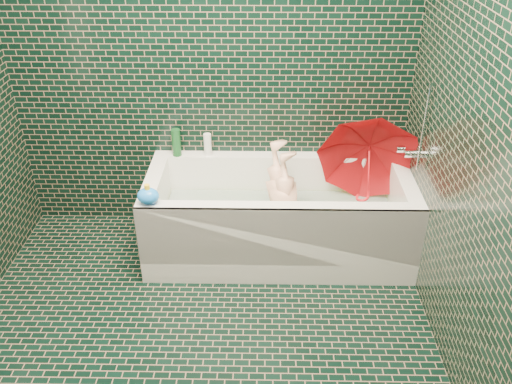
{
  "coord_description": "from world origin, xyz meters",
  "views": [
    {
      "loc": [
        0.35,
        -1.95,
        2.23
      ],
      "look_at": [
        0.31,
        0.82,
        0.57
      ],
      "focal_mm": 38.0,
      "sensor_mm": 36.0,
      "label": 1
    }
  ],
  "objects_px": {
    "bath_toy": "(148,196)",
    "bathtub": "(278,224)",
    "umbrella": "(369,170)",
    "rubber_duck": "(378,150)",
    "child": "(287,212)"
  },
  "relations": [
    {
      "from": "bath_toy",
      "to": "bathtub",
      "type": "bearing_deg",
      "value": 20.63
    },
    {
      "from": "bathtub",
      "to": "umbrella",
      "type": "xyz_separation_m",
      "value": [
        0.56,
        0.04,
        0.39
      ]
    },
    {
      "from": "bathtub",
      "to": "rubber_duck",
      "type": "xyz_separation_m",
      "value": [
        0.67,
        0.33,
        0.38
      ]
    },
    {
      "from": "child",
      "to": "rubber_duck",
      "type": "bearing_deg",
      "value": 104.49
    },
    {
      "from": "child",
      "to": "umbrella",
      "type": "bearing_deg",
      "value": 81.08
    },
    {
      "from": "bathtub",
      "to": "rubber_duck",
      "type": "relative_size",
      "value": 13.84
    },
    {
      "from": "umbrella",
      "to": "rubber_duck",
      "type": "bearing_deg",
      "value": 81.8
    },
    {
      "from": "bathtub",
      "to": "rubber_duck",
      "type": "distance_m",
      "value": 0.84
    },
    {
      "from": "child",
      "to": "bath_toy",
      "type": "relative_size",
      "value": 7.25
    },
    {
      "from": "umbrella",
      "to": "child",
      "type": "bearing_deg",
      "value": -162.49
    },
    {
      "from": "rubber_duck",
      "to": "bath_toy",
      "type": "distance_m",
      "value": 1.57
    },
    {
      "from": "bathtub",
      "to": "child",
      "type": "bearing_deg",
      "value": -5.87
    },
    {
      "from": "umbrella",
      "to": "rubber_duck",
      "type": "relative_size",
      "value": 5.17
    },
    {
      "from": "bathtub",
      "to": "umbrella",
      "type": "height_order",
      "value": "umbrella"
    },
    {
      "from": "rubber_duck",
      "to": "bath_toy",
      "type": "bearing_deg",
      "value": -145.11
    }
  ]
}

